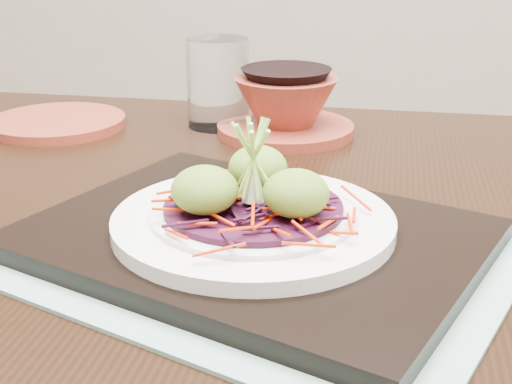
# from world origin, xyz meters

# --- Properties ---
(dining_table) EXTENTS (1.28, 0.91, 0.76)m
(dining_table) POSITION_xyz_m (0.07, -0.11, 0.66)
(dining_table) COLOR black
(dining_table) RESTS_ON ground
(placemat) EXTENTS (0.50, 0.46, 0.00)m
(placemat) POSITION_xyz_m (0.02, -0.19, 0.76)
(placemat) COLOR #7EA38B
(placemat) RESTS_ON dining_table
(serving_tray) EXTENTS (0.43, 0.39, 0.02)m
(serving_tray) POSITION_xyz_m (0.02, -0.19, 0.77)
(serving_tray) COLOR black
(serving_tray) RESTS_ON placemat
(white_plate) EXTENTS (0.23, 0.23, 0.02)m
(white_plate) POSITION_xyz_m (0.02, -0.19, 0.79)
(white_plate) COLOR white
(white_plate) RESTS_ON serving_tray
(cabbage_bed) EXTENTS (0.14, 0.14, 0.01)m
(cabbage_bed) POSITION_xyz_m (0.02, -0.19, 0.80)
(cabbage_bed) COLOR #30091E
(cabbage_bed) RESTS_ON white_plate
(carrot_julienne) EXTENTS (0.18, 0.18, 0.01)m
(carrot_julienne) POSITION_xyz_m (0.02, -0.19, 0.81)
(carrot_julienne) COLOR red
(carrot_julienne) RESTS_ON cabbage_bed
(guacamole_scoops) EXTENTS (0.13, 0.11, 0.04)m
(guacamole_scoops) POSITION_xyz_m (0.02, -0.19, 0.82)
(guacamole_scoops) COLOR olive
(guacamole_scoops) RESTS_ON cabbage_bed
(scallion_garnish) EXTENTS (0.05, 0.05, 0.08)m
(scallion_garnish) POSITION_xyz_m (0.02, -0.19, 0.84)
(scallion_garnish) COLOR #9BCE52
(scallion_garnish) RESTS_ON cabbage_bed
(terracotta_side_plate) EXTENTS (0.22, 0.22, 0.01)m
(terracotta_side_plate) POSITION_xyz_m (-0.28, 0.16, 0.77)
(terracotta_side_plate) COLOR maroon
(terracotta_side_plate) RESTS_ON dining_table
(water_glass) EXTENTS (0.08, 0.08, 0.11)m
(water_glass) POSITION_xyz_m (-0.07, 0.19, 0.82)
(water_glass) COLOR white
(water_glass) RESTS_ON dining_table
(terracotta_bowl_set) EXTENTS (0.18, 0.18, 0.07)m
(terracotta_bowl_set) POSITION_xyz_m (0.02, 0.16, 0.79)
(terracotta_bowl_set) COLOR maroon
(terracotta_bowl_set) RESTS_ON dining_table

